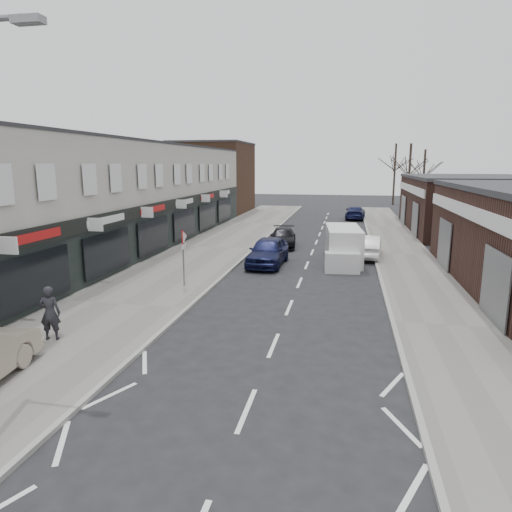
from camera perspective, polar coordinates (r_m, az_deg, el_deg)
The scene contains 17 objects.
ground at distance 9.71m, azimuth -3.98°, elevation -24.49°, with size 160.00×160.00×0.00m, color black.
pavement_left at distance 31.39m, azimuth -5.34°, elevation 1.04°, with size 5.50×64.00×0.12m, color slate.
pavement_right at distance 30.32m, azimuth 17.93°, elevation 0.16°, with size 3.50×64.00×0.12m, color slate.
shop_terrace_left at distance 31.34m, azimuth -18.81°, elevation 6.91°, with size 8.00×41.00×7.10m, color #BBB8AB.
brick_block_far at distance 54.87m, azimuth -5.34°, elevation 9.61°, with size 8.00×10.00×8.00m, color #4E3121.
right_unit_far at distance 42.98m, azimuth 25.35°, elevation 5.74°, with size 10.00×16.00×4.50m, color #39201A.
tree_far_a at distance 56.28m, azimuth 18.31°, elevation 5.05°, with size 3.60×3.60×8.00m, color #382D26, non-canonical shape.
tree_far_b at distance 62.54m, azimuth 19.96°, elevation 5.52°, with size 3.60×3.60×7.50m, color #382D26, non-canonical shape.
tree_far_c at distance 68.11m, azimuth 16.72°, elevation 6.15°, with size 3.60×3.60×8.50m, color #382D26, non-canonical shape.
warning_sign at distance 21.18m, azimuth -9.03°, elevation 1.80°, with size 0.12×0.80×2.70m.
white_van at distance 26.98m, azimuth 10.83°, elevation 1.18°, with size 2.30×5.51×2.08m.
pedestrian at distance 16.12m, azimuth -24.36°, elevation -6.51°, with size 0.65×0.43×1.78m, color #222227.
parked_car_left_a at distance 26.01m, azimuth 1.50°, elevation 0.59°, with size 1.89×4.70×1.60m, color #13163C.
parked_car_left_b at distance 31.97m, azimuth 3.36°, elevation 2.31°, with size 1.78×4.39×1.27m, color black.
parked_car_right_a at distance 28.99m, azimuth 13.82°, elevation 1.18°, with size 1.48×4.25×1.40m, color white.
parked_car_right_b at distance 33.53m, azimuth 11.85°, elevation 2.57°, with size 1.58×3.93×1.34m, color black.
parked_car_right_c at distance 49.11m, azimuth 12.31°, elevation 5.32°, with size 1.92×4.73×1.37m, color #12163A.
Camera 1 is at (2.14, -7.57, 5.69)m, focal length 32.00 mm.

